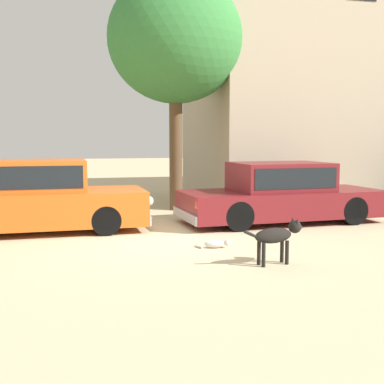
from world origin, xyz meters
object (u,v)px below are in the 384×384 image
Objects in this scene: acacia_tree_left at (175,39)px; stray_cat at (216,244)px; parked_sedan_nearest at (38,197)px; stray_dog_spotted at (278,235)px; parked_sedan_second at (281,193)px.

stray_cat is at bearing -93.63° from acacia_tree_left.
parked_sedan_nearest is 5.81m from acacia_tree_left.
acacia_tree_left is at bearing 35.18° from parked_sedan_nearest.
parked_sedan_nearest is 4.05m from stray_cat.
stray_dog_spotted is at bearing -87.38° from acacia_tree_left.
stray_dog_spotted is 0.17× the size of acacia_tree_left.
stray_dog_spotted reaches higher than stray_cat.
parked_sedan_nearest is 0.93× the size of parked_sedan_second.
stray_cat is (3.19, -2.41, -0.67)m from parked_sedan_nearest.
stray_dog_spotted is (-1.66, -3.71, -0.24)m from parked_sedan_second.
parked_sedan_second is at bearing 55.96° from stray_dog_spotted.
acacia_tree_left is (0.32, 4.99, 4.51)m from stray_cat.
parked_sedan_second is 4.07m from stray_dog_spotted.
parked_sedan_nearest is 7.48× the size of stray_cat.
stray_cat is 6.74m from acacia_tree_left.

